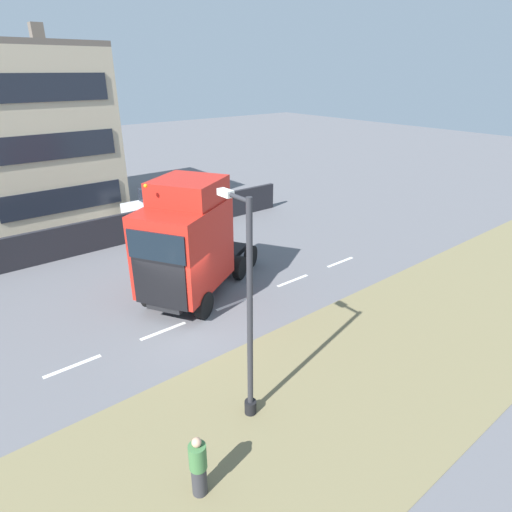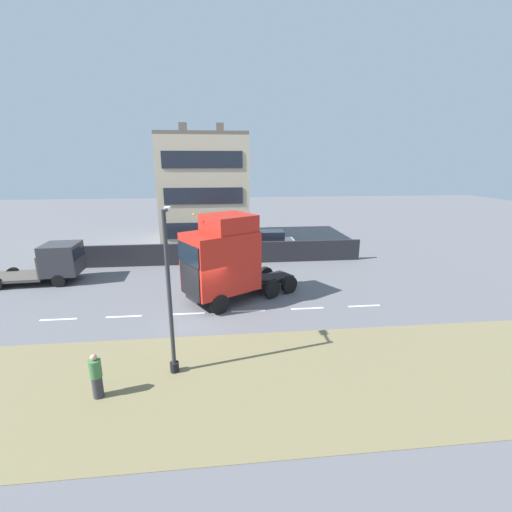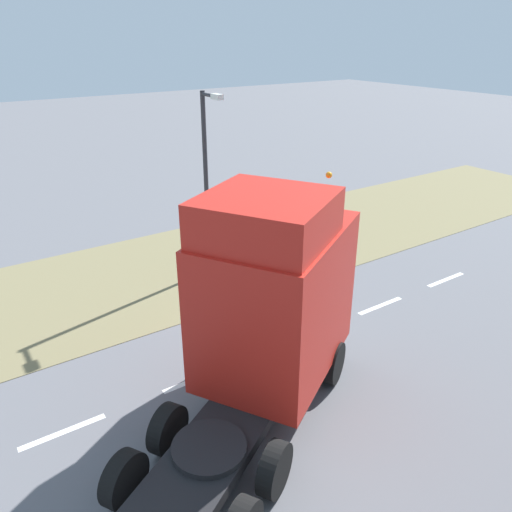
{
  "view_description": "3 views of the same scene",
  "coord_description": "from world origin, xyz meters",
  "px_view_note": "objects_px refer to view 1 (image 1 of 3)",
  "views": [
    {
      "loc": [
        -12.28,
        6.46,
        8.69
      ],
      "look_at": [
        -0.8,
        -2.76,
        2.23
      ],
      "focal_mm": 30.0,
      "sensor_mm": 36.0,
      "label": 1
    },
    {
      "loc": [
        -16.68,
        -0.95,
        7.66
      ],
      "look_at": [
        0.31,
        -2.75,
        2.94
      ],
      "focal_mm": 24.0,
      "sensor_mm": 36.0,
      "label": 2
    },
    {
      "loc": [
        9.02,
        -6.62,
        7.76
      ],
      "look_at": [
        -1.74,
        0.61,
        1.92
      ],
      "focal_mm": 35.0,
      "sensor_mm": 36.0,
      "label": 3
    }
  ],
  "objects_px": {
    "parked_car": "(163,206)",
    "pedestrian": "(198,467)",
    "lorry_cab": "(188,243)",
    "lamp_post": "(248,325)"
  },
  "relations": [
    {
      "from": "lorry_cab",
      "to": "lamp_post",
      "type": "bearing_deg",
      "value": 131.71
    },
    {
      "from": "parked_car",
      "to": "lamp_post",
      "type": "bearing_deg",
      "value": 160.71
    },
    {
      "from": "lamp_post",
      "to": "pedestrian",
      "type": "xyz_separation_m",
      "value": [
        -1.28,
        2.37,
        -2.02
      ]
    },
    {
      "from": "lorry_cab",
      "to": "pedestrian",
      "type": "distance_m",
      "value": 9.09
    },
    {
      "from": "parked_car",
      "to": "pedestrian",
      "type": "relative_size",
      "value": 2.83
    },
    {
      "from": "parked_car",
      "to": "pedestrian",
      "type": "distance_m",
      "value": 18.92
    },
    {
      "from": "parked_car",
      "to": "pedestrian",
      "type": "xyz_separation_m",
      "value": [
        -17.11,
        8.06,
        -0.25
      ]
    },
    {
      "from": "lorry_cab",
      "to": "parked_car",
      "type": "bearing_deg",
      "value": -52.19
    },
    {
      "from": "lorry_cab",
      "to": "parked_car",
      "type": "height_order",
      "value": "lorry_cab"
    },
    {
      "from": "lorry_cab",
      "to": "lamp_post",
      "type": "height_order",
      "value": "lamp_post"
    }
  ]
}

